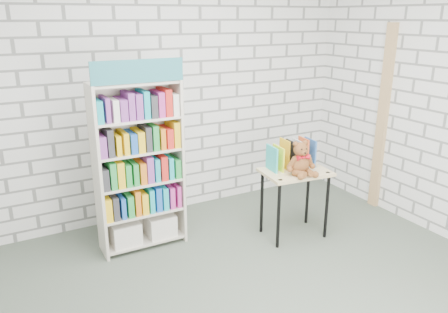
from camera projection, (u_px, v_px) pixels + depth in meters
name	position (u px, v px, depth m)	size (l,w,h in m)	color
ground	(261.00, 303.00, 3.45)	(4.50, 4.50, 0.00)	#495447
room_shell	(268.00, 76.00, 2.90)	(4.52, 4.02, 2.81)	silver
bookshelf	(139.00, 165.00, 4.09)	(0.81, 0.31, 1.82)	beige
display_table	(295.00, 180.00, 4.36)	(0.70, 0.52, 0.70)	#D6C080
table_books	(291.00, 155.00, 4.38)	(0.47, 0.25, 0.27)	#2AB7B6
teddy_bear	(301.00, 161.00, 4.19)	(0.30, 0.29, 0.33)	brown
door_trim	(382.00, 119.00, 4.93)	(0.05, 0.12, 2.10)	tan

